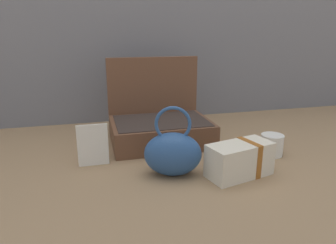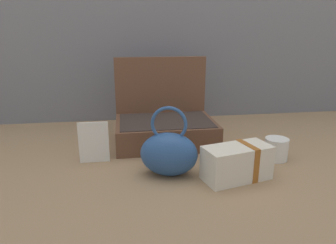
{
  "view_description": "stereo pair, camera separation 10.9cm",
  "coord_description": "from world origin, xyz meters",
  "px_view_note": "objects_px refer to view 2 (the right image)",
  "views": [
    {
      "loc": [
        -0.25,
        -1.04,
        0.46
      ],
      "look_at": [
        0.02,
        -0.02,
        0.15
      ],
      "focal_mm": 32.56,
      "sensor_mm": 36.0,
      "label": 1
    },
    {
      "loc": [
        -0.14,
        -1.06,
        0.46
      ],
      "look_at": [
        0.02,
        -0.02,
        0.15
      ],
      "focal_mm": 32.56,
      "sensor_mm": 36.0,
      "label": 2
    }
  ],
  "objects_px": {
    "cream_toiletry_bag": "(238,163)",
    "info_card_left": "(94,142)",
    "teal_pouch_handbag": "(168,153)",
    "open_suitcase": "(164,123)",
    "coffee_mug": "(276,149)"
  },
  "relations": [
    {
      "from": "teal_pouch_handbag",
      "to": "info_card_left",
      "type": "xyz_separation_m",
      "value": [
        -0.25,
        0.15,
        -0.0
      ]
    },
    {
      "from": "teal_pouch_handbag",
      "to": "cream_toiletry_bag",
      "type": "xyz_separation_m",
      "value": [
        0.22,
        -0.06,
        -0.02
      ]
    },
    {
      "from": "teal_pouch_handbag",
      "to": "info_card_left",
      "type": "bearing_deg",
      "value": 149.57
    },
    {
      "from": "open_suitcase",
      "to": "info_card_left",
      "type": "xyz_separation_m",
      "value": [
        -0.28,
        -0.19,
        -0.0
      ]
    },
    {
      "from": "teal_pouch_handbag",
      "to": "cream_toiletry_bag",
      "type": "height_order",
      "value": "teal_pouch_handbag"
    },
    {
      "from": "open_suitcase",
      "to": "cream_toiletry_bag",
      "type": "xyz_separation_m",
      "value": [
        0.18,
        -0.39,
        -0.02
      ]
    },
    {
      "from": "teal_pouch_handbag",
      "to": "coffee_mug",
      "type": "height_order",
      "value": "teal_pouch_handbag"
    },
    {
      "from": "open_suitcase",
      "to": "info_card_left",
      "type": "bearing_deg",
      "value": -146.33
    },
    {
      "from": "teal_pouch_handbag",
      "to": "coffee_mug",
      "type": "distance_m",
      "value": 0.42
    },
    {
      "from": "cream_toiletry_bag",
      "to": "info_card_left",
      "type": "distance_m",
      "value": 0.51
    },
    {
      "from": "open_suitcase",
      "to": "coffee_mug",
      "type": "xyz_separation_m",
      "value": [
        0.38,
        -0.27,
        -0.04
      ]
    },
    {
      "from": "open_suitcase",
      "to": "teal_pouch_handbag",
      "type": "bearing_deg",
      "value": -95.71
    },
    {
      "from": "coffee_mug",
      "to": "info_card_left",
      "type": "xyz_separation_m",
      "value": [
        -0.66,
        0.08,
        0.04
      ]
    },
    {
      "from": "open_suitcase",
      "to": "teal_pouch_handbag",
      "type": "height_order",
      "value": "open_suitcase"
    },
    {
      "from": "coffee_mug",
      "to": "teal_pouch_handbag",
      "type": "bearing_deg",
      "value": -170.48
    }
  ]
}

